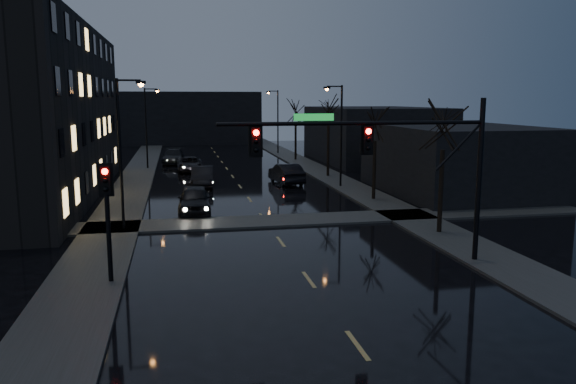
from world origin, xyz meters
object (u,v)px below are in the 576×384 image
lead_car (286,174)px  oncoming_car_d (173,156)px  oncoming_car_b (202,177)px  oncoming_car_c (190,164)px  oncoming_car_a (194,199)px

lead_car → oncoming_car_d: bearing=-67.3°
oncoming_car_b → oncoming_car_c: (-0.74, 9.66, -0.09)m
oncoming_car_b → lead_car: 6.91m
oncoming_car_b → oncoming_car_d: size_ratio=0.90×
oncoming_car_d → lead_car: lead_car is taller
oncoming_car_b → lead_car: (6.91, 0.21, 0.04)m
oncoming_car_b → oncoming_car_c: bearing=98.0°
oncoming_car_c → oncoming_car_d: bearing=102.6°
oncoming_car_c → oncoming_car_a: bearing=-90.5°
oncoming_car_b → oncoming_car_d: 16.96m
oncoming_car_a → oncoming_car_b: size_ratio=1.00×
oncoming_car_a → oncoming_car_c: oncoming_car_a is taller
oncoming_car_d → oncoming_car_a: bearing=-82.6°
oncoming_car_d → oncoming_car_b: bearing=-77.6°
oncoming_car_d → lead_car: bearing=-56.3°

